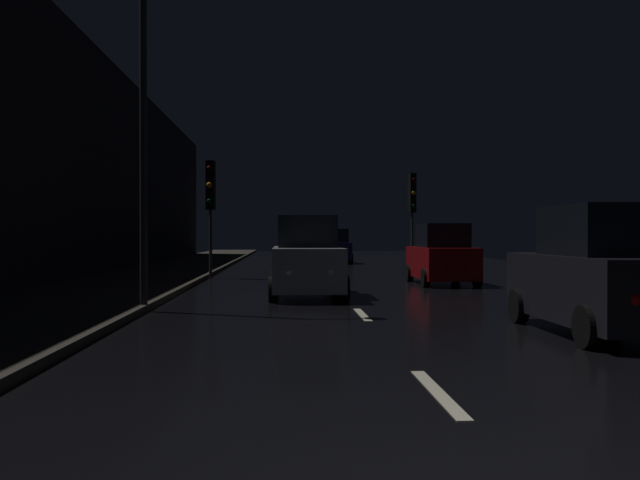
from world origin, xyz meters
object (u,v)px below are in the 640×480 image
Objects in this scene: car_distant_taillights at (335,248)px; car_parked_right_far at (442,257)px; car_approaching_headlights at (307,260)px; streetlamp_overhead at (164,83)px; traffic_light_far_left at (210,194)px; traffic_light_far_right at (412,200)px; car_parked_right_near at (601,275)px.

car_parked_right_far is at bearing -172.24° from car_distant_taillights.
car_approaching_headlights is 21.83m from car_distant_taillights.
streetlamp_overhead reaches higher than car_parked_right_far.
traffic_light_far_left is 8.98m from car_approaching_headlights.
traffic_light_far_right is 19.52m from streetlamp_overhead.
traffic_light_far_right reaches higher than car_approaching_headlights.
streetlamp_overhead is 26.04m from car_distant_taillights.
car_distant_taillights is at bearing -171.47° from traffic_light_far_right.
car_parked_right_near is (8.20, -15.20, -2.28)m from traffic_light_far_left.
car_parked_right_far is (7.95, 7.78, -4.04)m from streetlamp_overhead.
car_distant_taillights is (-2.36, 17.33, -0.01)m from car_parked_right_far.
car_approaching_headlights is 1.08× the size of car_distant_taillights.
traffic_light_far_left is at bearing -70.02° from traffic_light_far_right.
traffic_light_far_right is 1.15× the size of car_distant_taillights.
car_parked_right_near reaches higher than car_parked_right_far.
car_parked_right_near is at bearing -25.70° from streetlamp_overhead.
streetlamp_overhead reaches higher than car_parked_right_near.
car_approaching_headlights is (3.23, 3.41, -3.98)m from streetlamp_overhead.
car_parked_right_far is at bearing 77.01° from traffic_light_far_left.
car_distant_taillights is at bearing 77.45° from streetlamp_overhead.
streetlamp_overhead is at bearing -43.52° from car_approaching_headlights.
car_distant_taillights is (5.59, 25.11, -4.05)m from streetlamp_overhead.
car_parked_right_far is at bearing 0.00° from car_parked_right_near.
streetlamp_overhead is 1.88× the size of car_distant_taillights.
traffic_light_far_left is 1.06× the size of car_parked_right_near.
car_distant_taillights is at bearing 7.76° from car_parked_right_far.
traffic_light_far_right is at bearing 63.25° from streetlamp_overhead.
streetlamp_overhead is 1.86× the size of car_parked_right_far.
car_parked_right_far is (-0.81, -9.59, -2.42)m from traffic_light_far_right.
car_parked_right_far is 11.61m from car_parked_right_near.
car_distant_taillights is (2.36, 21.71, -0.07)m from car_approaching_headlights.
car_approaching_headlights is 6.43m from car_parked_right_far.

